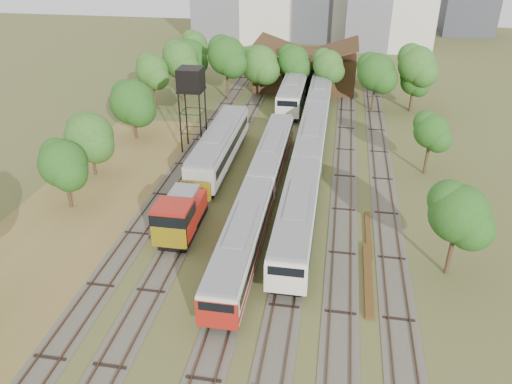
% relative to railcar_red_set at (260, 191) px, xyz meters
% --- Properties ---
extents(ground, '(240.00, 240.00, 0.00)m').
position_rel_railcar_red_set_xyz_m(ground, '(2.00, -16.71, -1.86)').
color(ground, '#475123').
rests_on(ground, ground).
extents(dry_grass_patch, '(14.00, 60.00, 0.04)m').
position_rel_railcar_red_set_xyz_m(dry_grass_patch, '(-16.00, -8.71, -1.84)').
color(dry_grass_patch, brown).
rests_on(dry_grass_patch, ground).
extents(tracks, '(24.60, 80.00, 0.19)m').
position_rel_railcar_red_set_xyz_m(tracks, '(1.33, 8.29, -1.82)').
color(tracks, '#4C473D').
rests_on(tracks, ground).
extents(railcar_red_set, '(2.85, 34.57, 3.52)m').
position_rel_railcar_red_set_xyz_m(railcar_red_set, '(0.00, 0.00, 0.00)').
color(railcar_red_set, black).
rests_on(railcar_red_set, ground).
extents(railcar_green_set, '(3.11, 52.08, 3.86)m').
position_rel_railcar_red_set_xyz_m(railcar_green_set, '(4.00, 12.86, 0.18)').
color(railcar_green_set, black).
rests_on(railcar_green_set, ground).
extents(railcar_rear, '(3.28, 16.08, 4.07)m').
position_rel_railcar_red_set_xyz_m(railcar_rear, '(0.00, 30.86, 0.29)').
color(railcar_rear, black).
rests_on(railcar_rear, ground).
extents(shunter_locomotive, '(3.05, 8.12, 4.00)m').
position_rel_railcar_red_set_xyz_m(shunter_locomotive, '(-6.00, -5.84, 0.09)').
color(shunter_locomotive, black).
rests_on(shunter_locomotive, ground).
extents(old_grey_coach, '(3.23, 18.00, 4.00)m').
position_rel_railcar_red_set_xyz_m(old_grey_coach, '(-6.00, 9.13, 0.32)').
color(old_grey_coach, black).
rests_on(old_grey_coach, ground).
extents(water_tower, '(2.85, 2.85, 9.87)m').
position_rel_railcar_red_set_xyz_m(water_tower, '(-10.04, 12.83, 6.45)').
color(water_tower, black).
rests_on(water_tower, ground).
extents(rail_pile_near, '(0.60, 9.06, 0.30)m').
position_rel_railcar_red_set_xyz_m(rail_pile_near, '(10.00, -9.39, -1.71)').
color(rail_pile_near, brown).
rests_on(rail_pile_near, ground).
extents(rail_pile_far, '(0.47, 7.47, 0.24)m').
position_rel_railcar_red_set_xyz_m(rail_pile_far, '(10.20, -3.07, -1.74)').
color(rail_pile_far, brown).
rests_on(rail_pile_far, ground).
extents(maintenance_shed, '(16.45, 11.55, 7.58)m').
position_rel_railcar_red_set_xyz_m(maintenance_shed, '(1.00, 41.27, 1.05)').
color(maintenance_shed, '#3B2415').
rests_on(maintenance_shed, ground).
extents(tree_band_left, '(7.62, 71.64, 8.12)m').
position_rel_railcar_red_set_xyz_m(tree_band_left, '(-18.24, 12.19, 3.12)').
color(tree_band_left, '#382616').
rests_on(tree_band_left, ground).
extents(tree_band_far, '(39.24, 10.90, 9.59)m').
position_rel_railcar_red_set_xyz_m(tree_band_far, '(-1.18, 32.72, 4.04)').
color(tree_band_far, '#382616').
rests_on(tree_band_far, ground).
extents(tree_band_right, '(5.20, 43.65, 7.64)m').
position_rel_railcar_red_set_xyz_m(tree_band_right, '(16.51, 8.56, 3.08)').
color(tree_band_right, '#382616').
rests_on(tree_band_right, ground).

